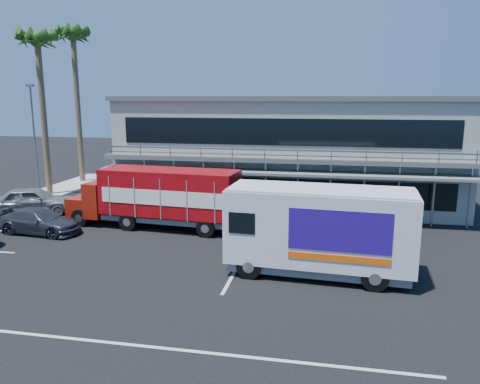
# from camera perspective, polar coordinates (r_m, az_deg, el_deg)

# --- Properties ---
(ground) EXTENTS (120.00, 120.00, 0.00)m
(ground) POSITION_cam_1_polar(r_m,az_deg,el_deg) (20.17, -6.54, -9.66)
(ground) COLOR black
(ground) RESTS_ON ground
(building) EXTENTS (22.40, 12.00, 7.30)m
(building) POSITION_cam_1_polar(r_m,az_deg,el_deg) (33.16, 6.11, 5.24)
(building) COLOR gray
(building) RESTS_ON ground
(palm_e) EXTENTS (2.80, 2.80, 12.25)m
(palm_e) POSITION_cam_1_polar(r_m,az_deg,el_deg) (37.21, -23.42, 15.74)
(palm_e) COLOR brown
(palm_e) RESTS_ON ground
(palm_f) EXTENTS (2.80, 2.80, 13.25)m
(palm_f) POSITION_cam_1_polar(r_m,az_deg,el_deg) (42.17, -19.65, 16.64)
(palm_f) COLOR brown
(palm_f) RESTS_ON ground
(light_pole_far) EXTENTS (0.50, 0.25, 8.09)m
(light_pole_far) POSITION_cam_1_polar(r_m,az_deg,el_deg) (35.24, -23.77, 6.08)
(light_pole_far) COLOR gray
(light_pole_far) RESTS_ON ground
(red_truck) EXTENTS (10.08, 3.24, 3.34)m
(red_truck) POSITION_cam_1_polar(r_m,az_deg,el_deg) (26.49, -9.88, -0.46)
(red_truck) COLOR maroon
(red_truck) RESTS_ON ground
(white_van) EXTENTS (7.65, 3.07, 3.66)m
(white_van) POSITION_cam_1_polar(r_m,az_deg,el_deg) (19.41, 9.63, -4.55)
(white_van) COLOR silver
(white_van) RESTS_ON ground
(parked_car_d) EXTENTS (4.73, 2.29, 1.33)m
(parked_car_d) POSITION_cam_1_polar(r_m,az_deg,el_deg) (27.50, -23.24, -3.30)
(parked_car_d) COLOR #292C37
(parked_car_d) RESTS_ON ground
(parked_car_e) EXTENTS (5.44, 3.69, 1.72)m
(parked_car_e) POSITION_cam_1_polar(r_m,az_deg,el_deg) (32.20, -23.92, -0.93)
(parked_car_e) COLOR slate
(parked_car_e) RESTS_ON ground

